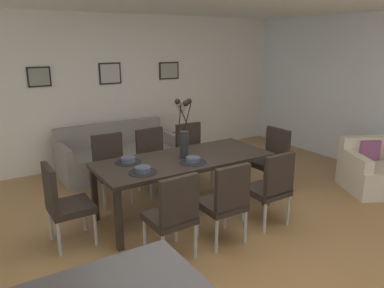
{
  "coord_description": "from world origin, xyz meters",
  "views": [
    {
      "loc": [
        -2.21,
        -3.08,
        2.15
      ],
      "look_at": [
        0.27,
        0.87,
        0.84
      ],
      "focal_mm": 34.65,
      "sensor_mm": 36.0,
      "label": 1
    }
  ],
  "objects": [
    {
      "name": "centerpiece_vase",
      "position": [
        0.05,
        0.69,
        1.02
      ],
      "size": [
        0.21,
        0.23,
        0.73
      ],
      "color": "#232326",
      "rests_on": "dining_table"
    },
    {
      "name": "placemat_near_left",
      "position": [
        -0.62,
        0.48,
        0.74
      ],
      "size": [
        0.32,
        0.32,
        0.01
      ],
      "primitive_type": "cylinder",
      "color": "black",
      "rests_on": "dining_table"
    },
    {
      "name": "dining_table",
      "position": [
        0.04,
        0.69,
        0.67
      ],
      "size": [
        2.2,
        0.92,
        0.74
      ],
      "color": "black",
      "rests_on": "ground"
    },
    {
      "name": "armchair",
      "position": [
        2.8,
        -0.15,
        0.29
      ],
      "size": [
        1.07,
        1.07,
        0.75
      ],
      "color": "beige",
      "rests_on": "ground"
    },
    {
      "name": "bowl_near_left",
      "position": [
        -0.62,
        0.48,
        0.78
      ],
      "size": [
        0.17,
        0.17,
        0.07
      ],
      "color": "#475166",
      "rests_on": "dining_table"
    },
    {
      "name": "placemat_far_left",
      "position": [
        0.04,
        0.48,
        0.74
      ],
      "size": [
        0.32,
        0.32,
        0.01
      ],
      "primitive_type": "cylinder",
      "color": "black",
      "rests_on": "dining_table"
    },
    {
      "name": "framed_picture_right",
      "position": [
        1.21,
        3.18,
        1.6
      ],
      "size": [
        0.41,
        0.03,
        0.32
      ],
      "color": "black"
    },
    {
      "name": "dining_chair_head_west",
      "position": [
        -1.45,
        0.7,
        0.51
      ],
      "size": [
        0.44,
        0.44,
        0.92
      ],
      "color": "black",
      "rests_on": "ground"
    },
    {
      "name": "dining_chair_mid_right",
      "position": [
        0.7,
        1.55,
        0.51
      ],
      "size": [
        0.45,
        0.45,
        0.92
      ],
      "color": "black",
      "rests_on": "ground"
    },
    {
      "name": "dining_chair_far_left",
      "position": [
        0.04,
        -0.18,
        0.51
      ],
      "size": [
        0.45,
        0.45,
        0.92
      ],
      "color": "black",
      "rests_on": "ground"
    },
    {
      "name": "dining_chair_far_right",
      "position": [
        0.04,
        1.56,
        0.51
      ],
      "size": [
        0.45,
        0.45,
        0.92
      ],
      "color": "black",
      "rests_on": "ground"
    },
    {
      "name": "side_window_wall",
      "position": [
        3.65,
        0.4,
        1.3
      ],
      "size": [
        0.1,
        6.3,
        2.6
      ],
      "primitive_type": "cube",
      "color": "white",
      "rests_on": "ground"
    },
    {
      "name": "dining_chair_head_east",
      "position": [
        1.52,
        0.67,
        0.51
      ],
      "size": [
        0.47,
        0.47,
        0.92
      ],
      "color": "black",
      "rests_on": "ground"
    },
    {
      "name": "framed_picture_left",
      "position": [
        -1.12,
        3.18,
        1.6
      ],
      "size": [
        0.35,
        0.03,
        0.31
      ],
      "color": "black"
    },
    {
      "name": "back_wall_panel",
      "position": [
        0.0,
        3.25,
        1.3
      ],
      "size": [
        9.0,
        0.1,
        2.6
      ],
      "primitive_type": "cube",
      "color": "silver",
      "rests_on": "ground"
    },
    {
      "name": "dining_chair_near_left",
      "position": [
        -0.59,
        -0.15,
        0.51
      ],
      "size": [
        0.46,
        0.46,
        0.92
      ],
      "color": "black",
      "rests_on": "ground"
    },
    {
      "name": "dining_chair_mid_left",
      "position": [
        0.73,
        -0.15,
        0.51
      ],
      "size": [
        0.44,
        0.44,
        0.92
      ],
      "color": "black",
      "rests_on": "ground"
    },
    {
      "name": "bowl_far_left",
      "position": [
        0.04,
        0.48,
        0.78
      ],
      "size": [
        0.17,
        0.17,
        0.07
      ],
      "color": "#475166",
      "rests_on": "dining_table"
    },
    {
      "name": "dining_chair_near_right",
      "position": [
        -0.6,
        1.57,
        0.51
      ],
      "size": [
        0.46,
        0.46,
        0.92
      ],
      "color": "black",
      "rests_on": "ground"
    },
    {
      "name": "sofa",
      "position": [
        -0.14,
        2.58,
        0.28
      ],
      "size": [
        1.85,
        0.84,
        0.8
      ],
      "color": "gray",
      "rests_on": "ground"
    },
    {
      "name": "placemat_near_right",
      "position": [
        -0.62,
        0.9,
        0.74
      ],
      "size": [
        0.32,
        0.32,
        0.01
      ],
      "primitive_type": "cylinder",
      "color": "black",
      "rests_on": "dining_table"
    },
    {
      "name": "side_table",
      "position": [
        1.11,
        2.55,
        0.26
      ],
      "size": [
        0.36,
        0.36,
        0.52
      ],
      "primitive_type": "cube",
      "color": "#3D2D23",
      "rests_on": "ground"
    },
    {
      "name": "bowl_near_right",
      "position": [
        -0.62,
        0.9,
        0.78
      ],
      "size": [
        0.17,
        0.17,
        0.07
      ],
      "color": "#475166",
      "rests_on": "dining_table"
    },
    {
      "name": "ground_plane",
      "position": [
        0.0,
        0.0,
        0.0
      ],
      "size": [
        9.0,
        9.0,
        0.0
      ],
      "primitive_type": "plane",
      "color": "olive"
    },
    {
      "name": "framed_picture_center",
      "position": [
        0.04,
        3.18,
        1.6
      ],
      "size": [
        0.39,
        0.03,
        0.37
      ],
      "color": "black"
    },
    {
      "name": "table_lamp",
      "position": [
        1.11,
        2.55,
        0.89
      ],
      "size": [
        0.22,
        0.22,
        0.51
      ],
      "color": "beige",
      "rests_on": "side_table"
    }
  ]
}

